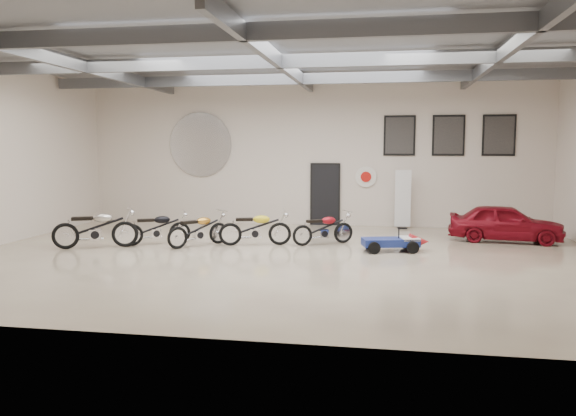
% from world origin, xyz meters
% --- Properties ---
extents(floor, '(16.00, 12.00, 0.01)m').
position_xyz_m(floor, '(0.00, 0.00, 0.00)').
color(floor, beige).
rests_on(floor, ground).
extents(ceiling, '(16.00, 12.00, 0.01)m').
position_xyz_m(ceiling, '(0.00, 0.00, 5.00)').
color(ceiling, slate).
rests_on(ceiling, back_wall).
extents(back_wall, '(16.00, 0.02, 5.00)m').
position_xyz_m(back_wall, '(0.00, 6.00, 2.50)').
color(back_wall, beige).
rests_on(back_wall, floor).
extents(ceiling_beams, '(15.80, 11.80, 0.32)m').
position_xyz_m(ceiling_beams, '(0.00, 0.00, 4.75)').
color(ceiling_beams, '#585A5F').
rests_on(ceiling_beams, ceiling).
extents(door, '(0.92, 0.08, 2.10)m').
position_xyz_m(door, '(0.50, 5.95, 1.05)').
color(door, black).
rests_on(door, back_wall).
extents(logo_plaque, '(2.30, 0.06, 1.16)m').
position_xyz_m(logo_plaque, '(-4.00, 5.95, 2.80)').
color(logo_plaque, silver).
rests_on(logo_plaque, back_wall).
extents(poster_left, '(1.05, 0.08, 1.35)m').
position_xyz_m(poster_left, '(3.00, 5.96, 3.10)').
color(poster_left, black).
rests_on(poster_left, back_wall).
extents(poster_mid, '(1.05, 0.08, 1.35)m').
position_xyz_m(poster_mid, '(4.60, 5.96, 3.10)').
color(poster_mid, black).
rests_on(poster_mid, back_wall).
extents(poster_right, '(1.05, 0.08, 1.35)m').
position_xyz_m(poster_right, '(6.20, 5.96, 3.10)').
color(poster_right, black).
rests_on(poster_right, back_wall).
extents(oil_sign, '(0.72, 0.10, 0.72)m').
position_xyz_m(oil_sign, '(1.90, 5.95, 1.70)').
color(oil_sign, white).
rests_on(oil_sign, back_wall).
extents(banner_stand, '(0.54, 0.25, 1.93)m').
position_xyz_m(banner_stand, '(3.14, 5.50, 0.97)').
color(banner_stand, white).
rests_on(banner_stand, floor).
extents(motorcycle_silver, '(2.28, 1.44, 1.14)m').
position_xyz_m(motorcycle_silver, '(-5.13, 0.40, 0.57)').
color(motorcycle_silver, silver).
rests_on(motorcycle_silver, floor).
extents(motorcycle_black, '(1.92, 1.38, 0.97)m').
position_xyz_m(motorcycle_black, '(-3.75, 1.21, 0.48)').
color(motorcycle_black, silver).
rests_on(motorcycle_black, floor).
extents(motorcycle_gold, '(1.64, 1.77, 0.96)m').
position_xyz_m(motorcycle_gold, '(-2.49, 1.14, 0.48)').
color(motorcycle_gold, silver).
rests_on(motorcycle_gold, floor).
extents(motorcycle_yellow, '(2.05, 1.06, 1.02)m').
position_xyz_m(motorcycle_yellow, '(-0.98, 1.54, 0.51)').
color(motorcycle_yellow, silver).
rests_on(motorcycle_yellow, floor).
extents(motorcycle_red, '(1.83, 1.43, 0.94)m').
position_xyz_m(motorcycle_red, '(0.86, 1.99, 0.47)').
color(motorcycle_red, silver).
rests_on(motorcycle_red, floor).
extents(go_kart, '(1.92, 1.20, 0.65)m').
position_xyz_m(go_kart, '(2.85, 1.31, 0.32)').
color(go_kart, navy).
rests_on(go_kart, floor).
extents(vintage_car, '(1.68, 3.31, 1.08)m').
position_xyz_m(vintage_car, '(6.00, 3.43, 0.54)').
color(vintage_car, maroon).
rests_on(vintage_car, floor).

